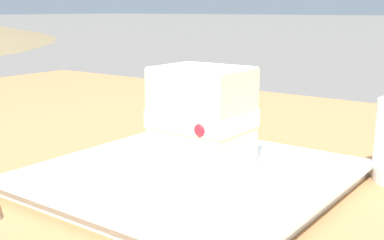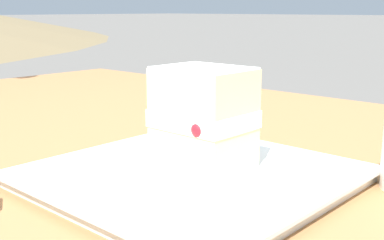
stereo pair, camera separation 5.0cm
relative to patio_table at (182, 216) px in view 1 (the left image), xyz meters
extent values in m
cylinder|color=olive|center=(0.74, -0.41, -0.31)|extent=(0.07, 0.07, 0.74)
cube|color=olive|center=(0.00, 0.00, 0.07)|extent=(1.61, 0.94, 0.04)
cube|color=white|center=(-0.09, 0.10, 0.10)|extent=(0.27, 0.27, 0.01)
cube|color=white|center=(-0.09, 0.10, 0.11)|extent=(0.29, 0.29, 0.00)
cube|color=beige|center=(-0.09, 0.09, 0.13)|extent=(0.09, 0.07, 0.04)
cube|color=white|center=(-0.09, 0.09, 0.16)|extent=(0.09, 0.07, 0.02)
sphere|color=#B21923|center=(-0.12, 0.05, 0.16)|extent=(0.02, 0.02, 0.02)
sphere|color=#B21923|center=(-0.10, 0.05, 0.16)|extent=(0.01, 0.01, 0.01)
sphere|color=#B21923|center=(-0.12, 0.12, 0.16)|extent=(0.02, 0.02, 0.02)
cube|color=beige|center=(-0.09, 0.09, 0.19)|extent=(0.09, 0.07, 0.04)
cube|color=white|center=(-0.09, 0.09, 0.21)|extent=(0.09, 0.07, 0.00)
camera|label=1|loc=(-0.38, 0.49, 0.27)|focal=46.76mm
camera|label=2|loc=(-0.42, 0.46, 0.27)|focal=46.76mm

